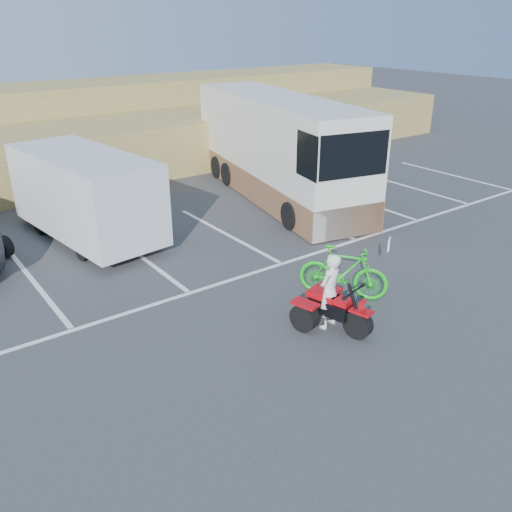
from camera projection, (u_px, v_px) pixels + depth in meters
ground at (252, 339)px, 10.56m from camera, size 100.00×100.00×0.00m
parking_stripes at (187, 260)px, 14.03m from camera, size 28.00×5.16×0.01m
grass_embankment at (22, 137)px, 21.39m from camera, size 40.00×8.50×3.10m
red_trike_atv at (334, 328)px, 10.94m from camera, size 1.50×1.77×1.00m
rider at (330, 291)px, 10.71m from camera, size 0.65×0.51×1.59m
green_dirt_bike at (343, 272)px, 11.97m from camera, size 1.62×1.96×1.20m
cargo_trailer at (85, 194)px, 14.92m from camera, size 2.69×5.40×2.42m
rv_motorhome at (277, 154)px, 18.61m from camera, size 4.29×9.54×3.33m
quad_atv_green at (113, 241)px, 15.21m from camera, size 1.57×1.75×0.94m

